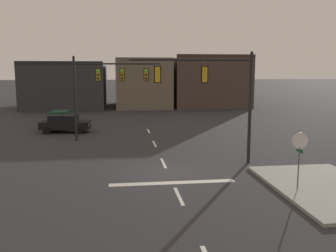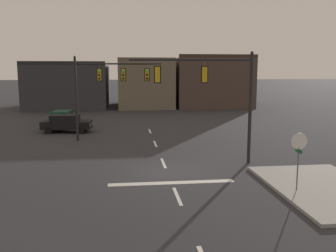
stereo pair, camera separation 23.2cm
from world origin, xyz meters
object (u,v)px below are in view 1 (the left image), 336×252
object	(u,v)px
signal_mast_near_side	(215,88)
car_lot_middle	(65,123)
signal_mast_far_side	(103,83)
car_lot_nearside	(60,119)
stop_sign	(300,147)

from	to	relation	value
signal_mast_near_side	car_lot_middle	size ratio (longest dim) A/B	1.60
signal_mast_far_side	car_lot_nearside	bearing A→B (deg)	121.67
stop_sign	signal_mast_far_side	bearing A→B (deg)	123.69
signal_mast_far_side	car_lot_nearside	size ratio (longest dim) A/B	1.52
signal_mast_near_side	stop_sign	xyz separation A→B (m)	(2.47, -5.87, -2.45)
signal_mast_near_side	car_lot_middle	xyz separation A→B (m)	(-10.69, 12.59, -3.74)
car_lot_nearside	signal_mast_far_side	bearing A→B (deg)	-58.33
signal_mast_far_side	stop_sign	bearing A→B (deg)	-56.31
stop_sign	car_lot_middle	bearing A→B (deg)	125.47
car_lot_nearside	car_lot_middle	world-z (taller)	same
signal_mast_near_side	car_lot_middle	world-z (taller)	signal_mast_near_side
car_lot_nearside	signal_mast_near_side	bearing A→B (deg)	-53.71
signal_mast_far_side	car_lot_nearside	distance (m)	9.59
signal_mast_far_side	car_lot_middle	distance (m)	6.79
signal_mast_far_side	car_lot_middle	world-z (taller)	signal_mast_far_side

